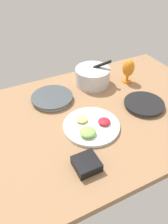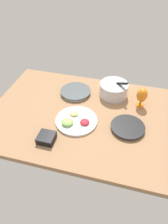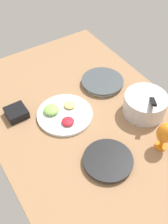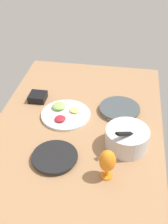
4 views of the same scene
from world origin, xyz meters
The scene contains 7 objects.
ground_plane centered at (0.00, 0.00, -2.00)cm, with size 160.00×104.00×4.00cm, color #99704C.
dinner_plate_left centered at (-18.78, 24.58, 1.62)cm, with size 26.69×26.69×3.12cm.
dinner_plate_right centered at (30.34, -7.00, 1.42)cm, with size 24.96×24.96×2.73cm.
mixing_bowl centered at (13.96, 30.49, 6.44)cm, with size 24.25×24.25×18.18cm.
fruit_platter centered at (-8.45, -9.74, 1.35)cm, with size 31.78×31.78×5.04cm.
hurricane_glass_orange centered at (37.46, 21.67, 10.47)cm, with size 8.46×8.46×17.24cm.
square_bowl_black centered at (-22.89, -32.22, 2.66)cm, with size 11.38×11.38×4.78cm.
Camera 1 is at (-52.43, -88.72, 86.33)cm, focal length 35.73 mm.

